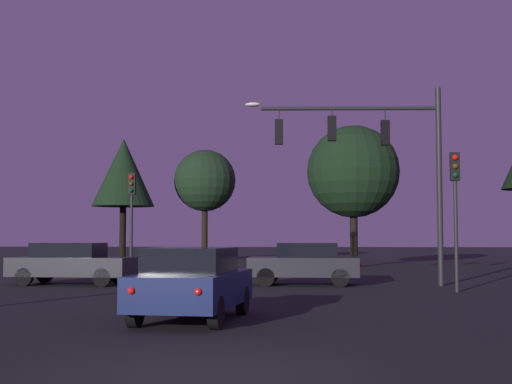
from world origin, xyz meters
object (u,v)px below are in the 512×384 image
object	(u,v)px
car_crossing_left	(72,263)
tree_lot_edge	(123,173)
car_nearside_lane	(192,282)
traffic_signal_mast_arm	(377,149)
traffic_light_corner_right	(132,204)
tree_center_horizon	(353,172)
traffic_light_corner_left	(455,193)
tree_behind_sign	(205,181)
car_crossing_right	(305,263)

from	to	relation	value
car_crossing_left	tree_lot_edge	xyz separation A→B (m)	(-3.31, 18.95, 5.05)
car_nearside_lane	car_crossing_left	xyz separation A→B (m)	(-6.22, 10.38, 0.00)
traffic_signal_mast_arm	traffic_light_corner_right	world-z (taller)	traffic_signal_mast_arm
tree_center_horizon	tree_lot_edge	world-z (taller)	tree_center_horizon
traffic_light_corner_left	tree_center_horizon	size ratio (longest dim) A/B	0.54
car_nearside_lane	tree_center_horizon	size ratio (longest dim) A/B	0.50
car_nearside_lane	tree_lot_edge	distance (m)	31.25
traffic_light_corner_right	traffic_signal_mast_arm	bearing A→B (deg)	-17.97
traffic_signal_mast_arm	car_crossing_left	bearing A→B (deg)	-178.43
traffic_light_corner_right	tree_center_horizon	distance (m)	15.76
tree_behind_sign	tree_lot_edge	distance (m)	6.70
traffic_signal_mast_arm	car_nearside_lane	distance (m)	12.44
tree_behind_sign	car_crossing_right	bearing A→B (deg)	-72.78
traffic_signal_mast_arm	car_crossing_left	distance (m)	11.82
traffic_light_corner_right	tree_behind_sign	xyz separation A→B (m)	(-0.05, 20.40, 2.58)
tree_center_horizon	car_crossing_left	bearing A→B (deg)	-125.74
traffic_signal_mast_arm	tree_center_horizon	xyz separation A→B (m)	(0.10, 15.21, 0.58)
car_nearside_lane	traffic_signal_mast_arm	bearing A→B (deg)	65.57
car_nearside_lane	tree_lot_edge	bearing A→B (deg)	107.99
traffic_light_corner_left	tree_behind_sign	xyz separation A→B (m)	(-12.02, 26.33, 2.56)
tree_center_horizon	traffic_signal_mast_arm	bearing A→B (deg)	-90.36
tree_center_horizon	tree_lot_edge	distance (m)	14.88
tree_lot_edge	car_nearside_lane	bearing A→B (deg)	-72.01
tree_behind_sign	tree_lot_edge	size ratio (longest dim) A/B	0.98
tree_behind_sign	tree_center_horizon	xyz separation A→B (m)	(9.94, -8.36, -0.20)
car_nearside_lane	car_crossing_right	distance (m)	11.12
traffic_light_corner_right	car_nearside_lane	xyz separation A→B (m)	(4.93, -13.86, -2.31)
traffic_light_corner_right	tree_lot_edge	bearing A→B (deg)	106.54
tree_center_horizon	traffic_light_corner_left	bearing A→B (deg)	-83.37
traffic_light_corner_right	car_crossing_right	bearing A→B (deg)	-22.44
traffic_light_corner_right	tree_behind_sign	bearing A→B (deg)	90.15
car_crossing_right	car_nearside_lane	bearing A→B (deg)	-101.70
traffic_signal_mast_arm	tree_center_horizon	world-z (taller)	tree_center_horizon
car_crossing_left	car_crossing_right	distance (m)	8.49
car_nearside_lane	tree_lot_edge	size ratio (longest dim) A/B	0.51
traffic_light_corner_right	car_nearside_lane	world-z (taller)	traffic_light_corner_right
traffic_signal_mast_arm	traffic_light_corner_left	distance (m)	3.94
traffic_light_corner_left	tree_lot_edge	world-z (taller)	tree_lot_edge
car_nearside_lane	car_crossing_right	size ratio (longest dim) A/B	1.01
traffic_light_corner_left	car_crossing_left	xyz separation A→B (m)	(-13.26, 2.45, -2.33)
car_crossing_right	tree_lot_edge	size ratio (longest dim) A/B	0.51
car_crossing_right	tree_center_horizon	bearing A→B (deg)	79.82
traffic_signal_mast_arm	car_crossing_left	xyz separation A→B (m)	(-11.07, -0.30, -4.11)
traffic_signal_mast_arm	traffic_light_corner_left	size ratio (longest dim) A/B	1.61
tree_lot_edge	traffic_light_corner_left	bearing A→B (deg)	-52.26
traffic_light_corner_right	tree_behind_sign	world-z (taller)	tree_behind_sign
traffic_light_corner_left	car_crossing_right	xyz separation A→B (m)	(-4.78, 2.96, -2.33)
car_crossing_right	tree_center_horizon	xyz separation A→B (m)	(2.70, 15.01, 4.69)
traffic_signal_mast_arm	car_nearside_lane	bearing A→B (deg)	-114.43
traffic_signal_mast_arm	car_crossing_right	distance (m)	4.87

